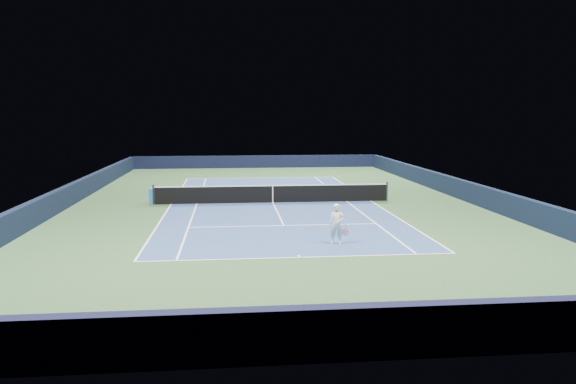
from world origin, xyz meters
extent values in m
plane|color=#2B4A28|center=(0.00, 0.00, 0.00)|extent=(40.00, 40.00, 0.00)
cube|color=black|center=(0.00, 19.82, 0.55)|extent=(22.00, 0.35, 1.10)
cube|color=black|center=(0.00, -19.82, 0.55)|extent=(22.00, 0.35, 1.10)
cube|color=black|center=(10.82, 0.00, 0.55)|extent=(0.35, 40.00, 1.10)
cube|color=black|center=(-10.82, 0.00, 0.55)|extent=(0.35, 40.00, 1.10)
cube|color=navy|center=(0.00, 0.00, 0.00)|extent=(10.97, 23.77, 0.01)
cube|color=white|center=(0.00, 11.88, 0.01)|extent=(10.97, 0.08, 0.00)
cube|color=white|center=(0.00, -11.88, 0.01)|extent=(10.97, 0.08, 0.00)
cube|color=white|center=(5.49, 0.00, 0.01)|extent=(0.08, 23.77, 0.00)
cube|color=white|center=(-5.49, 0.00, 0.01)|extent=(0.08, 23.77, 0.00)
cube|color=white|center=(4.12, 0.00, 0.01)|extent=(0.08, 23.77, 0.00)
cube|color=white|center=(-4.12, 0.00, 0.01)|extent=(0.08, 23.77, 0.00)
cube|color=white|center=(0.00, 6.40, 0.01)|extent=(8.23, 0.08, 0.00)
cube|color=white|center=(0.00, -6.40, 0.01)|extent=(8.23, 0.08, 0.00)
cube|color=white|center=(0.00, 0.00, 0.01)|extent=(0.08, 12.80, 0.00)
cube|color=white|center=(0.00, 11.73, 0.01)|extent=(0.08, 0.30, 0.00)
cube|color=white|center=(0.00, -11.73, 0.01)|extent=(0.08, 0.30, 0.00)
cylinder|color=black|center=(-6.40, 0.00, 0.54)|extent=(0.10, 0.10, 1.07)
cylinder|color=black|center=(6.40, 0.00, 0.54)|extent=(0.10, 0.10, 1.07)
cube|color=black|center=(0.00, 0.00, 0.46)|extent=(12.80, 0.03, 0.91)
cube|color=white|center=(0.00, 0.00, 0.94)|extent=(12.80, 0.04, 0.06)
cube|color=white|center=(0.00, 0.00, 0.46)|extent=(0.05, 0.04, 0.91)
cube|color=blue|center=(-6.40, 0.24, 0.42)|extent=(0.54, 0.50, 0.83)
cube|color=white|center=(-6.11, 0.24, 0.45)|extent=(0.05, 0.37, 0.37)
imported|color=white|center=(1.63, -10.04, 0.77)|extent=(0.61, 0.46, 1.52)
cylinder|color=pink|center=(1.95, -10.09, 0.70)|extent=(0.03, 0.03, 0.25)
cylinder|color=black|center=(1.95, -10.09, 0.46)|extent=(0.25, 0.02, 0.25)
cylinder|color=pink|center=(1.95, -10.09, 0.46)|extent=(0.27, 0.03, 0.27)
sphere|color=#AAC72A|center=(1.73, -9.04, 2.61)|extent=(0.07, 0.07, 0.07)
camera|label=1|loc=(-2.29, -30.29, 4.87)|focal=35.00mm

